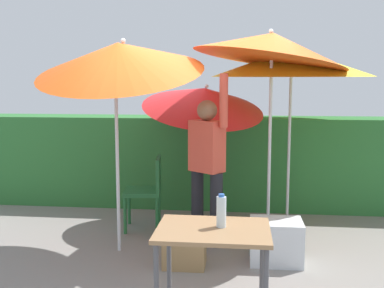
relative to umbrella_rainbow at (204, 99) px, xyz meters
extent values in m
plane|color=gray|center=(-0.08, -0.91, -1.59)|extent=(24.00, 24.00, 0.00)
cube|color=#2D7033|center=(-0.08, 0.86, -0.94)|extent=(8.00, 0.70, 1.30)
cylinder|color=silver|center=(-0.04, -0.02, -0.86)|extent=(0.04, 0.04, 1.47)
cone|color=red|center=(0.00, 0.00, 0.00)|extent=(1.60, 1.54, 0.84)
sphere|color=silver|center=(0.04, 0.02, 0.15)|extent=(0.05, 0.05, 0.05)
cylinder|color=silver|center=(1.08, 0.21, -0.66)|extent=(0.04, 0.04, 1.86)
cone|color=yellow|center=(1.09, 0.21, 0.45)|extent=(2.01, 2.02, 0.40)
sphere|color=silver|center=(1.09, 0.21, 0.65)|extent=(0.05, 0.05, 0.05)
cylinder|color=silver|center=(0.80, -0.44, -0.57)|extent=(0.04, 0.04, 2.04)
cone|color=#EA5919|center=(0.79, -0.42, 0.60)|extent=(1.77, 1.74, 0.62)
sphere|color=silver|center=(0.79, -0.39, 0.77)|extent=(0.05, 0.05, 0.05)
cylinder|color=silver|center=(-0.81, -1.08, -0.64)|extent=(0.04, 0.04, 1.90)
cone|color=#EA5919|center=(-0.77, -1.08, 0.45)|extent=(1.73, 1.73, 0.82)
sphere|color=silver|center=(-0.72, -1.08, 0.61)|extent=(0.05, 0.05, 0.05)
cylinder|color=black|center=(0.21, -0.84, -1.18)|extent=(0.14, 0.14, 0.82)
cylinder|color=black|center=(-0.01, -0.67, -1.18)|extent=(0.14, 0.14, 0.82)
cube|color=#E04C38|center=(0.10, -0.75, -0.49)|extent=(0.42, 0.39, 0.56)
sphere|color=#8C6647|center=(0.10, -0.75, -0.10)|extent=(0.22, 0.22, 0.22)
cylinder|color=#E04C38|center=(0.29, -0.89, 0.01)|extent=(0.13, 0.13, 0.56)
cylinder|color=#8C6647|center=(-0.08, -0.62, -0.51)|extent=(0.13, 0.13, 0.52)
cylinder|color=#236633|center=(-0.93, -0.16, -1.37)|extent=(0.04, 0.04, 0.44)
cylinder|color=#236633|center=(-0.89, -0.54, -1.37)|extent=(0.04, 0.04, 0.44)
cylinder|color=#236633|center=(-0.56, -0.12, -1.37)|extent=(0.04, 0.04, 0.44)
cylinder|color=#236633|center=(-0.51, -0.49, -1.37)|extent=(0.04, 0.04, 0.44)
cube|color=#236633|center=(-0.72, -0.33, -1.13)|extent=(0.49, 0.49, 0.05)
cube|color=#236633|center=(-0.52, -0.30, -0.90)|extent=(0.09, 0.44, 0.40)
cube|color=silver|center=(0.83, -1.21, -1.38)|extent=(0.51, 0.40, 0.43)
cube|color=#9E7A4C|center=(-0.06, -1.41, -1.44)|extent=(0.41, 0.31, 0.30)
cylinder|color=#4C4C51|center=(0.65, -2.28, -1.22)|extent=(0.04, 0.04, 0.73)
cylinder|color=#4C4C51|center=(-0.07, -2.28, -1.22)|extent=(0.04, 0.04, 0.73)
cube|color=#99724C|center=(0.29, -2.54, -0.84)|extent=(0.80, 0.60, 0.03)
cylinder|color=silver|center=(0.34, -2.50, -0.72)|extent=(0.07, 0.07, 0.22)
cylinder|color=#2D60B7|center=(0.34, -2.50, -0.60)|extent=(0.04, 0.04, 0.02)
camera|label=1|loc=(0.48, -5.60, 0.19)|focal=42.08mm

